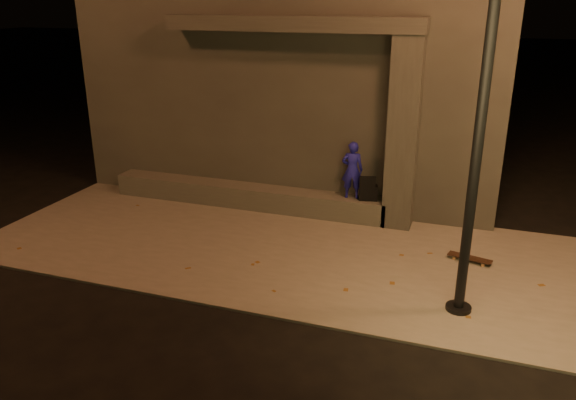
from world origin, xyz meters
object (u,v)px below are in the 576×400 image
at_px(skateboarder, 352,170).
at_px(backpack, 368,191).
at_px(skateboard, 470,258).
at_px(street_lamp_0, 492,24).
at_px(column, 403,135).

bearing_deg(skateboarder, backpack, 171.60).
height_order(skateboard, street_lamp_0, street_lamp_0).
bearing_deg(street_lamp_0, column, 114.40).
relative_size(skateboarder, skateboard, 1.53).
height_order(skateboarder, street_lamp_0, street_lamp_0).
bearing_deg(skateboarder, street_lamp_0, 119.34).
bearing_deg(skateboarder, column, 171.60).
relative_size(skateboarder, street_lamp_0, 0.16).
xyz_separation_m(column, skateboarder, (-0.93, 0.00, -0.78)).
xyz_separation_m(skateboarder, skateboard, (2.35, -1.25, -0.96)).
distance_m(skateboarder, backpack, 0.52).
distance_m(backpack, street_lamp_0, 4.80).
xyz_separation_m(column, backpack, (-0.60, -0.00, -1.18)).
height_order(column, street_lamp_0, street_lamp_0).
bearing_deg(column, backpack, -180.00).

